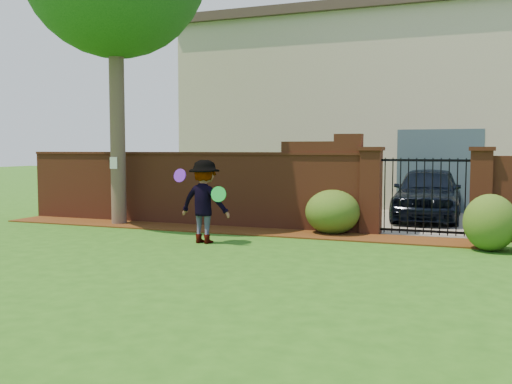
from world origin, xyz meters
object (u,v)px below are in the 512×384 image
at_px(car, 427,194).
at_px(frisbee_purple, 180,176).
at_px(man, 204,202).
at_px(frisbee_green, 219,194).

distance_m(car, frisbee_purple, 6.88).
height_order(man, frisbee_purple, man).
xyz_separation_m(man, frisbee_green, (0.39, -0.14, 0.17)).
xyz_separation_m(man, frisbee_purple, (-0.44, -0.13, 0.51)).
bearing_deg(frisbee_purple, car, 51.98).
bearing_deg(car, frisbee_green, -122.81).
relative_size(man, frisbee_purple, 6.14).
relative_size(man, frisbee_green, 5.42).
relative_size(frisbee_purple, frisbee_green, 0.88).
distance_m(man, frisbee_purple, 0.69).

